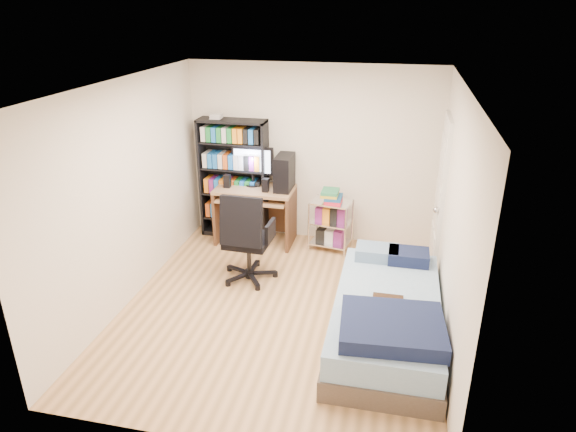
% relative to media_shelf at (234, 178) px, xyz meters
% --- Properties ---
extents(room, '(3.58, 4.08, 2.58)m').
position_rel_media_shelf_xyz_m(room, '(1.11, -1.84, 0.36)').
color(room, tan).
rests_on(room, ground).
extents(media_shelf, '(0.97, 0.32, 1.80)m').
position_rel_media_shelf_xyz_m(media_shelf, '(0.00, 0.00, 0.00)').
color(media_shelf, black).
rests_on(media_shelf, room).
extents(computer_desk, '(1.09, 0.63, 1.37)m').
position_rel_media_shelf_xyz_m(computer_desk, '(0.47, -0.12, -0.15)').
color(computer_desk, '#A17D53').
rests_on(computer_desk, room).
extents(office_chair, '(0.72, 0.72, 1.17)m').
position_rel_media_shelf_xyz_m(office_chair, '(0.57, -1.28, -0.51)').
color(office_chair, black).
rests_on(office_chair, room).
extents(wire_cart, '(0.60, 0.47, 0.88)m').
position_rel_media_shelf_xyz_m(wire_cart, '(1.45, -0.19, -0.32)').
color(wire_cart, silver).
rests_on(wire_cart, room).
extents(bed, '(1.08, 2.16, 0.62)m').
position_rel_media_shelf_xyz_m(bed, '(2.30, -2.16, -0.62)').
color(bed, brown).
rests_on(bed, room).
extents(door, '(0.12, 0.80, 2.00)m').
position_rel_media_shelf_xyz_m(door, '(2.83, -0.49, 0.11)').
color(door, silver).
rests_on(door, room).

